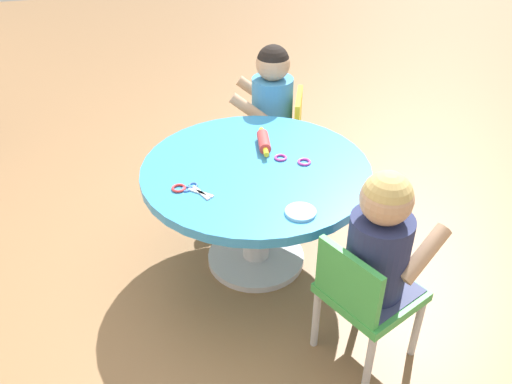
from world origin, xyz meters
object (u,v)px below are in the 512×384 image
Objects in this scene: child_chair_right at (278,135)px; seated_child_right at (271,95)px; child_chair_left at (365,295)px; craft_table at (256,189)px; seated_child_left at (381,240)px; craft_scissors at (195,190)px; rolling_pin at (264,142)px.

child_chair_right is 1.05× the size of seated_child_right.
seated_child_right is (1.22, 0.03, 0.23)m from child_chair_left.
seated_child_left is (-0.59, -0.29, 0.14)m from craft_table.
child_chair_right reaches higher than craft_scissors.
craft_table is 0.67m from seated_child_right.
child_chair_left is 1.05× the size of seated_child_right.
craft_table is 0.66m from child_chair_left.
seated_child_left reaches higher than craft_scissors.
seated_child_left is at bearing -153.86° from craft_table.
seated_child_right is 0.88m from craft_scissors.
child_chair_left is 1.24m from seated_child_right.
seated_child_left is 2.21× the size of rolling_pin.
seated_child_right reaches higher than craft_scissors.
child_chair_right is (1.21, -0.00, 0.00)m from child_chair_left.
child_chair_left is at bearing 115.68° from seated_child_left.
craft_scissors is (0.49, 0.52, 0.20)m from child_chair_left.
craft_scissors is at bearing 113.58° from craft_table.
child_chair_right is at bearing -23.10° from craft_table.
child_chair_left is at bearing -133.18° from craft_scissors.
seated_child_left reaches higher than child_chair_left.
craft_table is at bearing 22.64° from child_chair_left.
child_chair_right is 0.91m from craft_scissors.
craft_table is 1.77× the size of child_chair_left.
child_chair_left is (-0.60, -0.25, -0.08)m from craft_table.
rolling_pin is 1.67× the size of craft_scissors.
rolling_pin is (0.16, -0.07, 0.14)m from craft_table.
seated_child_left is at bearing -64.32° from child_chair_left.
seated_child_right is at bearing 3.27° from seated_child_left.
seated_child_right reaches higher than rolling_pin.
rolling_pin reaches higher than craft_scissors.
craft_table is 0.22m from rolling_pin.
craft_table is at bearing 26.14° from seated_child_left.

